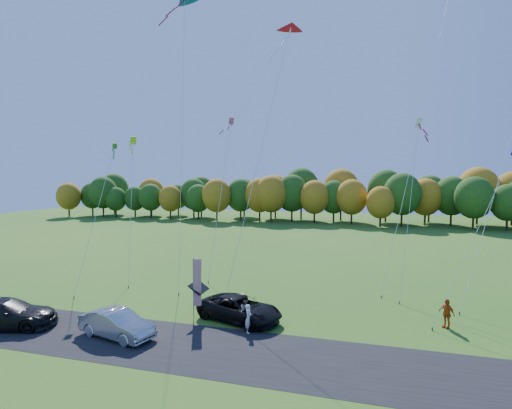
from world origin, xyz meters
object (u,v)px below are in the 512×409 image
(silver_sedan, at_px, (117,324))
(person_east, at_px, (447,313))
(black_suv, at_px, (240,309))
(feather_flag, at_px, (196,282))

(silver_sedan, bearing_deg, person_east, -56.64)
(silver_sedan, bearing_deg, black_suv, -39.90)
(black_suv, xyz_separation_m, person_east, (12.38, 2.30, 0.11))
(person_east, bearing_deg, black_suv, -124.74)
(silver_sedan, xyz_separation_m, feather_flag, (3.20, 3.78, 1.68))
(silver_sedan, bearing_deg, feather_flag, -27.11)
(feather_flag, bearing_deg, person_east, 11.04)
(person_east, height_order, feather_flag, feather_flag)
(black_suv, distance_m, feather_flag, 3.21)
(silver_sedan, distance_m, person_east, 19.44)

